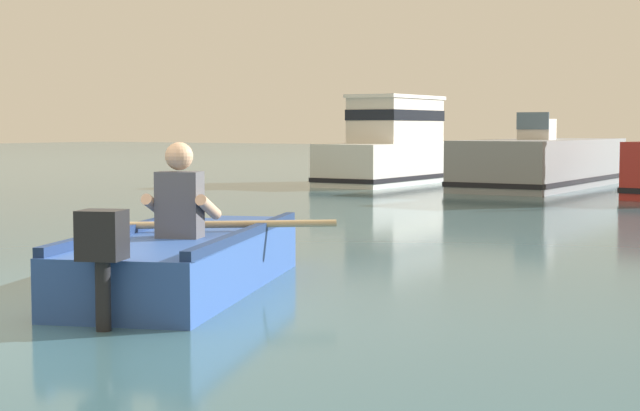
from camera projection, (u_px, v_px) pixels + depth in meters
ground_plane at (45, 318)px, 6.90m from camera, size 120.00×120.00×0.00m
rowboat_with_person at (189, 258)px, 8.12m from camera, size 2.18×3.60×1.19m
moored_boat_white at (404, 150)px, 23.78m from camera, size 1.77×6.33×2.04m
moored_boat_grey at (543, 164)px, 21.83m from camera, size 2.24×6.13×1.62m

